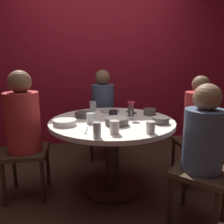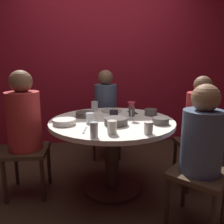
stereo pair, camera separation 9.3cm
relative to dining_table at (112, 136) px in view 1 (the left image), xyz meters
name	(u,v)px [view 1 (the left image)]	position (x,y,z in m)	size (l,w,h in m)	color
ground_plane	(112,188)	(0.00, 0.00, -0.57)	(8.00, 8.00, 0.00)	#382619
back_wall	(99,62)	(0.00, 1.49, 0.73)	(6.00, 0.10, 2.60)	maroon
dining_table	(112,136)	(0.00, 0.00, 0.00)	(1.22, 1.22, 0.74)	silver
seated_diner_left	(23,122)	(-0.84, 0.00, 0.18)	(0.40, 0.40, 1.22)	#3F2D1E
seated_diner_back	(103,104)	(0.00, 0.87, 0.17)	(0.40, 0.40, 1.20)	#3F2D1E
seated_diner_right	(198,119)	(0.90, 0.00, 0.15)	(0.40, 0.40, 1.16)	#3F2D1E
seated_diner_front_right	(203,140)	(0.61, -0.61, 0.14)	(0.57, 0.57, 1.14)	#3F2D1E
candle_holder	(113,113)	(0.03, 0.14, 0.20)	(0.09, 0.09, 0.09)	black
wine_glass	(131,107)	(0.19, 0.00, 0.30)	(0.08, 0.08, 0.18)	silver
dinner_plate	(110,111)	(0.03, 0.39, 0.18)	(0.24, 0.24, 0.01)	#B2ADA3
cell_phone	(131,112)	(0.26, 0.29, 0.17)	(0.07, 0.14, 0.01)	black
bowl_serving_large	(150,112)	(0.43, 0.16, 0.20)	(0.13, 0.13, 0.07)	#4C4742
bowl_salad_center	(65,122)	(-0.45, -0.12, 0.19)	(0.21, 0.21, 0.05)	silver
bowl_small_white	(117,121)	(0.02, -0.18, 0.20)	(0.21, 0.21, 0.07)	#4C4742
bowl_sauce_side	(161,120)	(0.43, -0.19, 0.20)	(0.15, 0.15, 0.06)	#4C4742
bowl_rice_portion	(84,115)	(-0.27, 0.16, 0.20)	(0.19, 0.19, 0.05)	#4C4742
cup_near_candle	(151,127)	(0.24, -0.46, 0.22)	(0.07, 0.07, 0.10)	silver
cup_by_left_diner	(93,106)	(-0.16, 0.44, 0.23)	(0.08, 0.08, 0.11)	silver
cup_by_right_diner	(131,111)	(0.22, 0.14, 0.22)	(0.06, 0.06, 0.11)	#4C4742
cup_center_front	(90,118)	(-0.21, -0.08, 0.22)	(0.08, 0.08, 0.09)	silver
cup_far_edge	(97,130)	(-0.19, -0.51, 0.23)	(0.06, 0.06, 0.12)	silver
cup_beside_wine	(114,127)	(-0.04, -0.43, 0.22)	(0.08, 0.08, 0.11)	beige
fork_near_plate	(87,130)	(-0.26, -0.32, 0.17)	(0.02, 0.18, 0.01)	#B7B7BC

